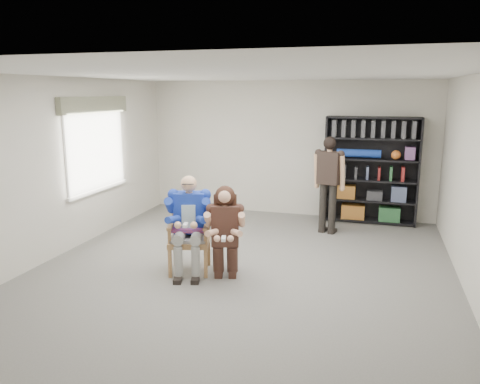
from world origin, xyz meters
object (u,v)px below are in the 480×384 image
(armchair, at_px, (189,235))
(standing_man, at_px, (328,186))
(bookshelf, at_px, (371,170))
(kneeling_woman, at_px, (225,234))
(seated_man, at_px, (189,224))

(armchair, distance_m, standing_man, 3.03)
(armchair, relative_size, bookshelf, 0.52)
(armchair, xyz_separation_m, bookshelf, (2.42, 3.48, 0.50))
(bookshelf, xyz_separation_m, standing_man, (-0.72, -0.99, -0.16))
(bookshelf, bearing_deg, kneeling_woman, -117.09)
(kneeling_woman, distance_m, bookshelf, 4.06)
(seated_man, relative_size, bookshelf, 0.68)
(kneeling_woman, xyz_separation_m, standing_man, (1.12, 2.61, 0.24))
(bookshelf, bearing_deg, seated_man, -124.83)
(armchair, height_order, kneeling_woman, kneeling_woman)
(kneeling_woman, bearing_deg, standing_man, 51.34)
(armchair, relative_size, kneeling_woman, 0.84)
(seated_man, bearing_deg, standing_man, 40.24)
(armchair, height_order, seated_man, seated_man)
(armchair, bearing_deg, bookshelf, 39.79)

